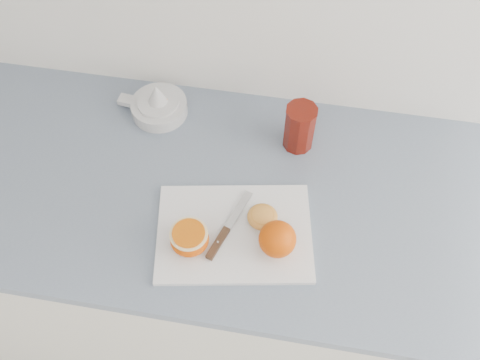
# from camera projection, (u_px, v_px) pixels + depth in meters

# --- Properties ---
(counter) EXTENTS (2.51, 0.64, 0.89)m
(counter) POSITION_uv_depth(u_px,v_px,m) (225.00, 267.00, 1.61)
(counter) COLOR white
(counter) RESTS_ON ground
(cutting_board) EXTENTS (0.37, 0.30, 0.01)m
(cutting_board) POSITION_uv_depth(u_px,v_px,m) (234.00, 233.00, 1.17)
(cutting_board) COLOR white
(cutting_board) RESTS_ON counter
(whole_orange) EXTENTS (0.08, 0.08, 0.08)m
(whole_orange) POSITION_uv_depth(u_px,v_px,m) (277.00, 239.00, 1.11)
(whole_orange) COLOR #CF5E08
(whole_orange) RESTS_ON cutting_board
(half_orange) EXTENTS (0.08, 0.08, 0.05)m
(half_orange) POSITION_uv_depth(u_px,v_px,m) (189.00, 238.00, 1.13)
(half_orange) COLOR #CF5E08
(half_orange) RESTS_ON cutting_board
(squeezed_shell) EXTENTS (0.07, 0.07, 0.03)m
(squeezed_shell) POSITION_uv_depth(u_px,v_px,m) (262.00, 217.00, 1.17)
(squeezed_shell) COLOR orange
(squeezed_shell) RESTS_ON cutting_board
(paring_knife) EXTENTS (0.07, 0.18, 0.01)m
(paring_knife) POSITION_uv_depth(u_px,v_px,m) (222.00, 237.00, 1.15)
(paring_knife) COLOR #4D3320
(paring_knife) RESTS_ON cutting_board
(citrus_juicer) EXTENTS (0.18, 0.14, 0.10)m
(citrus_juicer) POSITION_uv_depth(u_px,v_px,m) (158.00, 105.00, 1.35)
(citrus_juicer) COLOR silver
(citrus_juicer) RESTS_ON counter
(red_tumbler) EXTENTS (0.08, 0.08, 0.12)m
(red_tumbler) POSITION_uv_depth(u_px,v_px,m) (299.00, 128.00, 1.26)
(red_tumbler) COLOR #65140A
(red_tumbler) RESTS_ON counter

